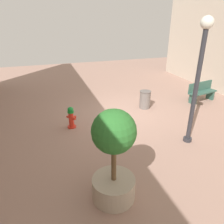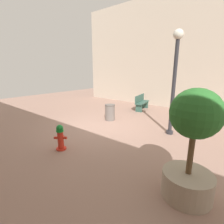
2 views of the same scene
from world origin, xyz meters
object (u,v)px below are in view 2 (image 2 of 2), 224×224
street_lamp (175,72)px  trash_bin (110,112)px  bench_near (141,102)px  planter_tree (192,143)px  fire_hydrant (60,137)px

street_lamp → trash_bin: 3.66m
bench_near → street_lamp: bearing=45.6°
planter_tree → street_lamp: bearing=-153.9°
street_lamp → trash_bin: bearing=-88.0°
street_lamp → trash_bin: size_ratio=4.81×
street_lamp → trash_bin: street_lamp is taller
bench_near → trash_bin: size_ratio=2.03×
trash_bin → planter_tree: bearing=56.4°
fire_hydrant → planter_tree: size_ratio=0.38×
fire_hydrant → trash_bin: bearing=-166.2°
fire_hydrant → trash_bin: (-3.47, -0.85, -0.01)m
planter_tree → street_lamp: 3.73m
bench_near → street_lamp: size_ratio=0.42×
planter_tree → street_lamp: street_lamp is taller
fire_hydrant → planter_tree: (-0.42, 3.75, 0.75)m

